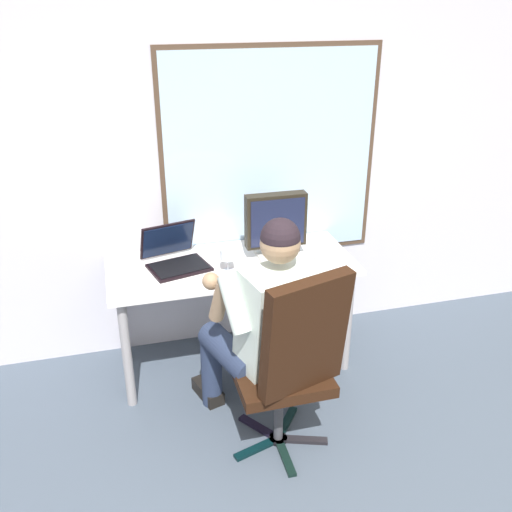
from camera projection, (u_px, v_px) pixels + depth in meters
The scene contains 7 objects.
wall_rear at pixel (219, 151), 3.48m from camera, with size 5.47×0.08×2.62m.
desk at pixel (232, 278), 3.44m from camera, with size 1.48×0.64×0.72m.
office_chair at pixel (293, 358), 2.71m from camera, with size 0.55×0.55×1.08m.
person_seated at pixel (265, 321), 2.89m from camera, with size 0.64×0.84×1.28m.
crt_monitor at pixel (276, 223), 3.41m from camera, with size 0.37×0.19×0.40m.
laptop at pixel (174, 254), 3.36m from camera, with size 0.41×0.41×0.24m.
wine_glass at pixel (228, 255), 3.26m from camera, with size 0.09×0.09×0.14m.
Camera 1 is at (-0.65, -0.86, 2.20)m, focal length 39.51 mm.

